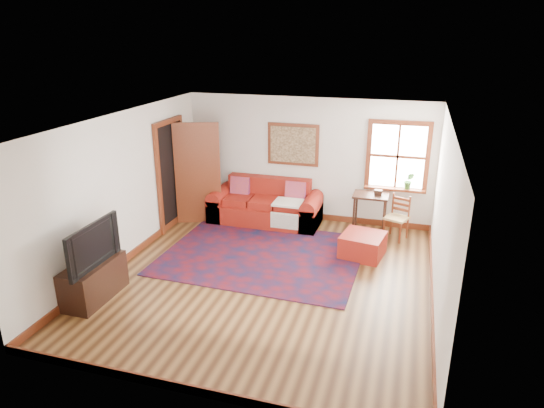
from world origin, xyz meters
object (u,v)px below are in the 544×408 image
(red_ottoman, at_px, (363,245))
(ladder_back_chair, at_px, (398,216))
(red_leather_sofa, at_px, (266,208))
(side_table, at_px, (371,201))
(media_cabinet, at_px, (94,281))

(red_ottoman, distance_m, ladder_back_chair, 1.12)
(ladder_back_chair, bearing_deg, red_leather_sofa, 177.58)
(red_leather_sofa, xyz_separation_m, red_ottoman, (2.09, -1.07, -0.09))
(red_leather_sofa, relative_size, red_ottoman, 3.21)
(side_table, distance_m, ladder_back_chair, 0.58)
(side_table, bearing_deg, red_ottoman, -89.95)
(side_table, height_order, media_cabinet, side_table)
(red_ottoman, relative_size, side_table, 0.88)
(red_leather_sofa, relative_size, ladder_back_chair, 2.67)
(side_table, relative_size, ladder_back_chair, 0.94)
(ladder_back_chair, distance_m, media_cabinet, 5.41)
(red_leather_sofa, distance_m, ladder_back_chair, 2.62)
(red_ottoman, xyz_separation_m, media_cabinet, (-3.59, -2.55, 0.09))
(red_leather_sofa, bearing_deg, side_table, -0.34)
(side_table, distance_m, media_cabinet, 5.10)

